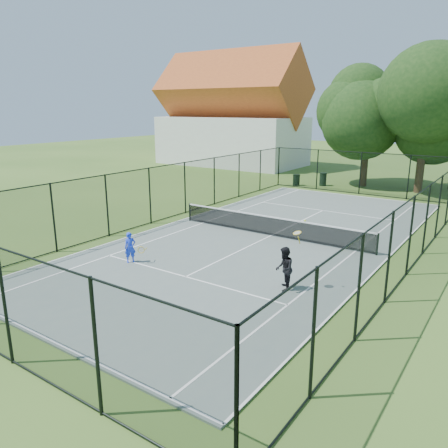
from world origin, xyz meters
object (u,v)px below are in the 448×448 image
Objects in this scene: player_blue at (130,247)px; trash_bin_right at (323,179)px; tennis_net at (271,225)px; player_black at (284,269)px; trash_bin_left at (296,180)px.

trash_bin_right is at bearing 91.82° from player_blue.
player_black is (3.44, -5.38, 0.23)m from tennis_net.
trash_bin_right is (-3.48, 14.79, -0.06)m from tennis_net.
trash_bin_left is 20.98m from player_black.
player_blue is at bearing -170.56° from player_black.
tennis_net is 8.29× the size of player_blue.
player_black is at bearing 9.44° from player_blue.
tennis_net is at bearing -76.78° from trash_bin_right.
trash_bin_right is 21.33m from player_black.
player_blue is 6.33m from player_black.
player_blue is at bearing -88.18° from trash_bin_right.
trash_bin_right is 0.43× the size of player_black.
trash_bin_left is at bearing 96.95° from player_blue.
trash_bin_left is 2.09m from trash_bin_right.
tennis_net is at bearing 66.41° from player_blue.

